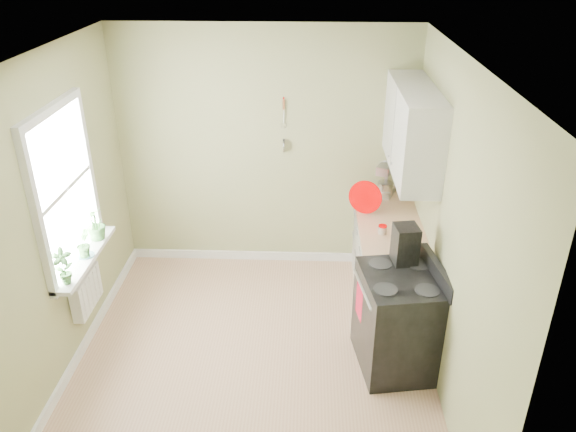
{
  "coord_description": "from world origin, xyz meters",
  "views": [
    {
      "loc": [
        0.48,
        -3.93,
        3.48
      ],
      "look_at": [
        0.3,
        0.55,
        1.21
      ],
      "focal_mm": 35.0,
      "sensor_mm": 36.0,
      "label": 1
    }
  ],
  "objects_px": {
    "stand_mixer": "(385,180)",
    "coffee_maker": "(405,245)",
    "stove": "(398,320)",
    "kettle": "(368,197)"
  },
  "relations": [
    {
      "from": "kettle",
      "to": "coffee_maker",
      "type": "xyz_separation_m",
      "value": [
        0.21,
        -1.1,
        0.06
      ]
    },
    {
      "from": "stove",
      "to": "coffee_maker",
      "type": "xyz_separation_m",
      "value": [
        0.04,
        0.25,
        0.61
      ]
    },
    {
      "from": "stand_mixer",
      "to": "coffee_maker",
      "type": "relative_size",
      "value": 1.12
    },
    {
      "from": "stand_mixer",
      "to": "stove",
      "type": "bearing_deg",
      "value": -90.79
    },
    {
      "from": "stove",
      "to": "stand_mixer",
      "type": "bearing_deg",
      "value": 89.21
    },
    {
      "from": "stand_mixer",
      "to": "kettle",
      "type": "relative_size",
      "value": 1.87
    },
    {
      "from": "stand_mixer",
      "to": "coffee_maker",
      "type": "distance_m",
      "value": 1.44
    },
    {
      "from": "stove",
      "to": "kettle",
      "type": "bearing_deg",
      "value": 97.57
    },
    {
      "from": "stove",
      "to": "stand_mixer",
      "type": "relative_size",
      "value": 2.69
    },
    {
      "from": "stove",
      "to": "kettle",
      "type": "relative_size",
      "value": 5.03
    }
  ]
}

